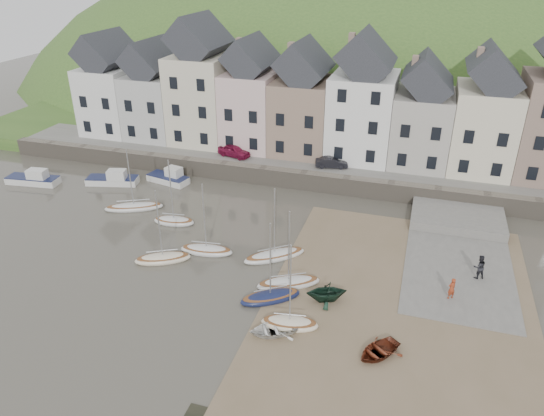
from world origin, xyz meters
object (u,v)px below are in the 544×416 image
(rowboat_white, at_px, (273,329))
(rowboat_green, at_px, (327,291))
(car_right, at_px, (332,162))
(sailboat_0, at_px, (134,207))
(rowboat_red, at_px, (378,351))
(person_dark, at_px, (479,267))
(car_left, at_px, (234,151))
(person_red, at_px, (452,288))

(rowboat_white, height_order, rowboat_green, rowboat_green)
(rowboat_green, bearing_deg, car_right, 167.30)
(sailboat_0, bearing_deg, rowboat_red, -27.87)
(person_dark, xyz_separation_m, car_right, (-13.96, 14.52, 1.08))
(car_right, bearing_deg, sailboat_0, 112.28)
(person_dark, height_order, car_left, car_left)
(sailboat_0, bearing_deg, person_red, -11.49)
(rowboat_red, relative_size, person_red, 1.83)
(rowboat_white, distance_m, car_right, 24.92)
(rowboat_green, relative_size, car_right, 0.84)
(rowboat_white, height_order, car_right, car_right)
(sailboat_0, height_order, rowboat_white, sailboat_0)
(person_red, xyz_separation_m, car_right, (-12.02, 17.74, 1.21))
(rowboat_white, relative_size, car_left, 0.82)
(sailboat_0, relative_size, person_dark, 3.31)
(rowboat_red, xyz_separation_m, car_right, (-7.86, 24.81, 1.78))
(person_red, bearing_deg, car_left, -74.94)
(rowboat_green, xyz_separation_m, person_red, (8.25, 2.72, 0.14))
(rowboat_green, relative_size, rowboat_red, 0.94)
(person_red, height_order, car_left, car_left)
(rowboat_white, distance_m, person_red, 12.91)
(rowboat_red, height_order, car_right, car_right)
(rowboat_green, bearing_deg, rowboat_red, 20.05)
(sailboat_0, xyz_separation_m, rowboat_green, (20.25, -8.52, 0.54))
(car_right, bearing_deg, rowboat_red, -176.10)
(rowboat_green, bearing_deg, person_red, 85.13)
(rowboat_red, bearing_deg, car_left, 164.23)
(sailboat_0, bearing_deg, person_dark, -4.84)
(person_dark, bearing_deg, rowboat_green, 5.94)
(car_left, bearing_deg, rowboat_white, -139.18)
(rowboat_red, height_order, person_dark, person_dark)
(person_red, xyz_separation_m, person_dark, (1.94, 3.22, 0.13))
(rowboat_red, distance_m, person_dark, 11.99)
(rowboat_green, distance_m, rowboat_red, 5.98)
(person_red, xyz_separation_m, car_left, (-22.91, 17.74, 1.30))
(sailboat_0, distance_m, rowboat_green, 21.98)
(sailboat_0, distance_m, car_right, 20.44)
(sailboat_0, height_order, person_red, sailboat_0)
(sailboat_0, height_order, car_right, sailboat_0)
(sailboat_0, relative_size, rowboat_red, 2.10)
(rowboat_white, bearing_deg, car_right, 153.43)
(person_red, relative_size, car_right, 0.49)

